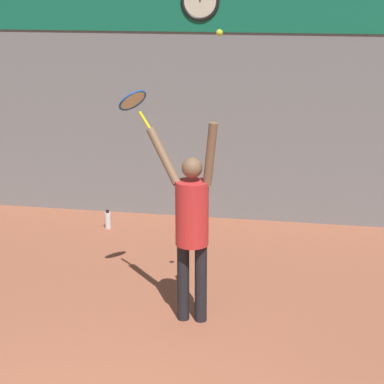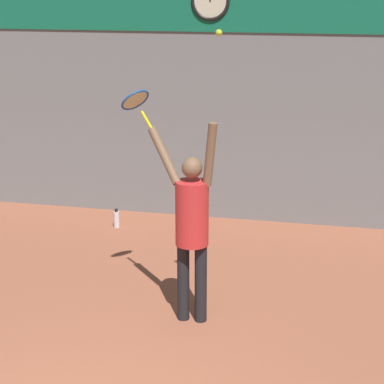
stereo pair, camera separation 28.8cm
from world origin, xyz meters
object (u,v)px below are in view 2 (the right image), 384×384
tennis_ball (219,33)px  water_bottle (117,219)px  tennis_player (192,221)px  scoreboard_clock (210,1)px  tennis_racket (136,102)px

tennis_ball → water_bottle: 4.44m
tennis_player → scoreboard_clock: bearing=98.2°
scoreboard_clock → tennis_ball: size_ratio=8.56×
scoreboard_clock → tennis_racket: scoreboard_clock is taller
water_bottle → tennis_racket: bearing=-64.9°
scoreboard_clock → water_bottle: size_ratio=1.96×
scoreboard_clock → tennis_racket: 3.09m
tennis_racket → tennis_ball: (0.98, -0.49, 0.77)m
tennis_player → tennis_racket: size_ratio=4.96×
tennis_racket → water_bottle: tennis_racket is taller
tennis_player → tennis_racket: 1.41m
tennis_racket → tennis_player: bearing=-30.9°
scoreboard_clock → tennis_ball: bearing=-77.4°
tennis_player → tennis_ball: bearing=-14.7°
tennis_player → tennis_racket: (-0.70, 0.42, 1.15)m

